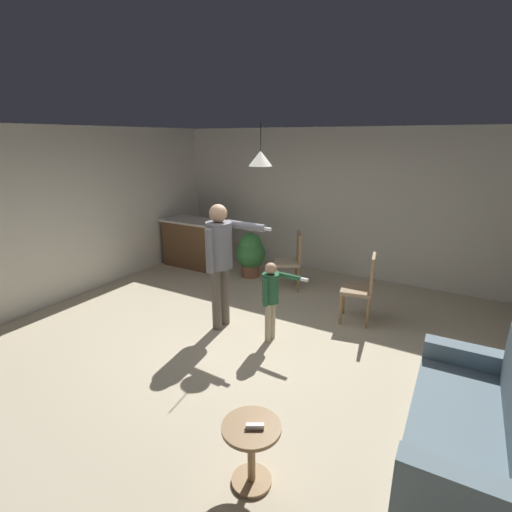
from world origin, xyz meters
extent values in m
plane|color=beige|center=(0.00, 0.00, 0.00)|extent=(7.68, 7.68, 0.00)
cube|color=silver|center=(0.00, 3.20, 1.35)|extent=(6.40, 0.10, 2.70)
cube|color=silver|center=(-3.20, 0.00, 1.35)|extent=(0.10, 6.40, 2.70)
cube|color=slate|center=(2.59, -0.74, 0.23)|extent=(0.89, 1.46, 0.45)
cube|color=slate|center=(2.57, 0.07, 0.32)|extent=(0.85, 0.20, 0.63)
cylinder|color=#99754C|center=(2.89, 0.07, 0.03)|extent=(0.05, 0.05, 0.06)
cylinder|color=#99754C|center=(2.24, 0.05, 0.03)|extent=(0.05, 0.05, 0.06)
cube|color=brown|center=(-2.45, 2.13, 0.45)|extent=(1.20, 0.60, 0.91)
cube|color=beige|center=(-2.45, 2.13, 0.93)|extent=(1.26, 0.66, 0.04)
cylinder|color=#99754C|center=(1.22, -1.74, 0.51)|extent=(0.44, 0.44, 0.03)
cylinder|color=#99754C|center=(1.22, -1.74, 0.24)|extent=(0.06, 0.06, 0.49)
cylinder|color=#99754C|center=(1.22, -1.74, 0.01)|extent=(0.31, 0.31, 0.03)
cylinder|color=#60564C|center=(-0.45, 0.31, 0.43)|extent=(0.13, 0.13, 0.86)
cylinder|color=#60564C|center=(-0.46, 0.13, 0.43)|extent=(0.13, 0.13, 0.86)
cylinder|color=slate|center=(-0.45, 0.22, 1.17)|extent=(0.34, 0.34, 0.61)
sphere|color=tan|center=(-0.45, 0.22, 1.59)|extent=(0.23, 0.23, 0.23)
cylinder|color=slate|center=(-0.16, 0.40, 1.43)|extent=(0.58, 0.13, 0.10)
cube|color=white|center=(0.16, 0.39, 1.43)|extent=(0.13, 0.04, 0.04)
cylinder|color=slate|center=(-0.46, 0.02, 1.14)|extent=(0.10, 0.10, 0.58)
cylinder|color=tan|center=(0.32, 0.28, 0.27)|extent=(0.08, 0.08, 0.53)
cylinder|color=tan|center=(0.31, 0.17, 0.27)|extent=(0.08, 0.08, 0.53)
cylinder|color=#265938|center=(0.31, 0.23, 0.72)|extent=(0.21, 0.21, 0.38)
sphere|color=tan|center=(0.31, 0.23, 0.98)|extent=(0.14, 0.14, 0.14)
cylinder|color=#265938|center=(0.50, 0.34, 0.88)|extent=(0.36, 0.08, 0.06)
cube|color=white|center=(0.70, 0.33, 0.88)|extent=(0.13, 0.04, 0.04)
cylinder|color=#265938|center=(0.31, 0.11, 0.70)|extent=(0.06, 0.06, 0.35)
cylinder|color=#99754C|center=(-0.03, 1.86, 0.23)|extent=(0.04, 0.04, 0.45)
cylinder|color=#99754C|center=(-0.21, 2.17, 0.23)|extent=(0.04, 0.04, 0.45)
cylinder|color=#99754C|center=(-0.34, 1.68, 0.23)|extent=(0.04, 0.04, 0.45)
cylinder|color=#99754C|center=(-0.52, 1.99, 0.23)|extent=(0.04, 0.04, 0.45)
cube|color=tan|center=(-0.27, 1.92, 0.47)|extent=(0.57, 0.57, 0.05)
cube|color=#99754C|center=(-0.11, 2.02, 0.75)|extent=(0.22, 0.35, 0.50)
cylinder|color=#99754C|center=(1.32, 1.16, 0.23)|extent=(0.04, 0.04, 0.45)
cylinder|color=#99754C|center=(1.25, 1.52, 0.23)|extent=(0.04, 0.04, 0.45)
cylinder|color=#99754C|center=(0.96, 1.09, 0.23)|extent=(0.04, 0.04, 0.45)
cylinder|color=#99754C|center=(0.89, 1.45, 0.23)|extent=(0.04, 0.04, 0.45)
cube|color=#997F60|center=(1.10, 1.31, 0.47)|extent=(0.49, 0.49, 0.05)
cube|color=#99754C|center=(1.29, 1.34, 0.75)|extent=(0.11, 0.38, 0.50)
cylinder|color=brown|center=(-1.13, 2.13, 0.13)|extent=(0.32, 0.32, 0.25)
sphere|color=#387F3D|center=(-1.13, 2.13, 0.45)|extent=(0.55, 0.55, 0.55)
sphere|color=#387F3D|center=(-1.13, 2.13, 0.64)|extent=(0.41, 0.41, 0.41)
cube|color=white|center=(1.25, -1.75, 0.54)|extent=(0.13, 0.10, 0.04)
cone|color=silver|center=(-0.20, 0.86, 2.25)|extent=(0.32, 0.32, 0.20)
cylinder|color=black|center=(-0.20, 0.86, 2.52)|extent=(0.01, 0.01, 0.36)
camera|label=1|loc=(2.40, -3.69, 2.52)|focal=26.83mm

